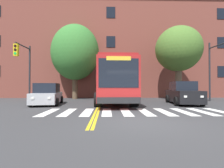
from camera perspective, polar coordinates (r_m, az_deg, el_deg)
The scene contains 13 objects.
ground_plane at distance 7.07m, azimuth 9.87°, elevation -12.26°, with size 120.00×120.00×0.00m, color #38383A.
crosswalk at distance 9.83m, azimuth 7.72°, elevation -8.99°, with size 10.06×3.00×0.01m.
lane_line_yellow_inner at distance 23.65m, azimuth -3.20°, elevation -4.20°, with size 0.12×36.00×0.01m, color gold.
lane_line_yellow_outer at distance 23.65m, azimuth -2.81°, elevation -4.20°, with size 0.12×36.00×0.01m, color gold.
city_bus at distance 15.31m, azimuth 0.52°, elevation 0.89°, with size 3.17×10.60×3.42m.
car_silver_near_lane at distance 14.41m, azimuth -20.37°, elevation -3.31°, with size 2.38×4.13×1.65m.
car_black_far_lane at distance 15.03m, azimuth 22.16°, elevation -2.97°, with size 2.42×4.59×1.80m.
car_navy_behind_bus at distance 25.91m, azimuth 1.25°, elevation -1.65°, with size 2.25×4.96×2.15m.
traffic_light_near_corner at distance 17.95m, azimuth 32.39°, elevation 6.94°, with size 0.39×4.48×5.63m.
traffic_light_far_corner at distance 17.74m, azimuth -26.73°, elevation 6.36°, with size 0.34×2.75×5.31m.
street_tree_curbside_large at distance 19.79m, azimuth 20.80°, elevation 10.52°, with size 5.57×5.81×7.67m.
street_tree_curbside_small at distance 20.70m, azimuth -11.95°, elevation 10.02°, with size 7.22×7.10×8.47m.
building_facade at distance 25.88m, azimuth -0.58°, elevation 10.70°, with size 35.06×7.68×13.12m.
Camera 1 is at (-1.38, -6.79, 1.41)m, focal length 28.00 mm.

